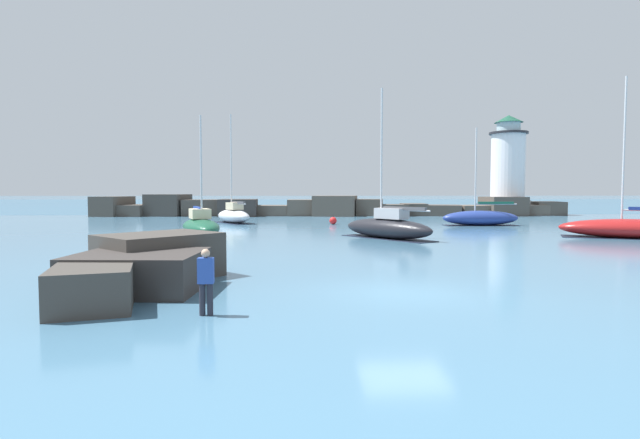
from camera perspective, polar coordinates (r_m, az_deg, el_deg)
ground_plane at (r=14.56m, az=9.62°, el=-8.22°), size 600.00×600.00×0.00m
open_sea_beyond at (r=119.12m, az=-1.04°, el=1.87°), size 400.00×116.00×0.01m
breakwater_jetty at (r=59.20m, az=0.97°, el=1.37°), size 56.10×7.02×2.51m
lighthouse at (r=65.29m, az=20.66°, el=5.05°), size 5.36×5.36×12.10m
foreground_rocks at (r=15.97m, az=-19.69°, el=-5.05°), size 4.31×7.91×1.48m
sailboat_moored_0 at (r=43.97m, az=17.89°, el=0.19°), size 6.42×1.88×8.15m
sailboat_moored_1 at (r=45.78m, az=-9.85°, el=0.51°), size 4.40×5.47×9.83m
sailboat_moored_2 at (r=30.65m, az=7.73°, el=-0.83°), size 5.45×6.50×9.16m
sailboat_moored_3 at (r=33.54m, az=-13.48°, el=-0.68°), size 4.17×6.73×7.71m
sailboat_moored_4 at (r=35.99m, az=32.18°, el=-0.86°), size 8.44×5.48×9.86m
mooring_buoy_orange_near at (r=43.40m, az=1.51°, el=-0.13°), size 0.64×0.64×0.84m
person_on_rocks at (r=11.91m, az=-12.91°, el=-6.63°), size 0.36×0.22×1.55m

